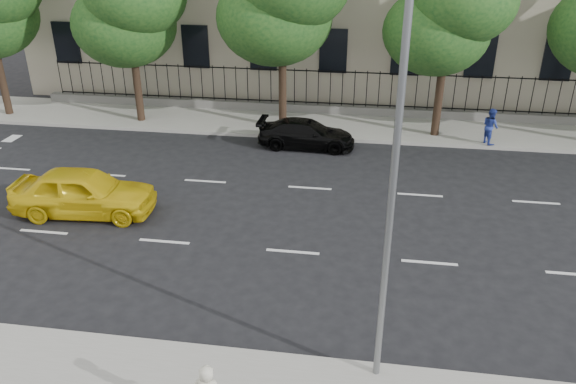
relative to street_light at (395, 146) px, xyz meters
The scene contains 9 objects.
ground 5.99m from the street_light, 144.73° to the left, with size 120.00×120.00×0.00m, color black.
far_sidewalk 16.75m from the street_light, 99.01° to the left, with size 60.00×4.00×0.15m, color gray.
lane_markings 8.67m from the street_light, 110.98° to the left, with size 49.60×4.62×0.01m, color silver, non-canonical shape.
iron_fence 18.21m from the street_light, 98.14° to the left, with size 30.00×0.50×2.20m.
street_light is the anchor object (origin of this frame).
tree_d 15.36m from the street_light, 80.48° to the left, with size 5.34×4.94×8.84m.
yellow_taxi 12.06m from the street_light, 149.73° to the left, with size 1.89×4.70×1.60m, color yellow.
black_sedan 14.04m from the street_light, 103.66° to the left, with size 1.70×4.18×1.21m, color black.
pedestrian_far 15.52m from the street_light, 71.57° to the left, with size 0.76×0.59×1.56m, color #273A98.
Camera 1 is at (1.99, -11.66, 8.91)m, focal length 35.00 mm.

